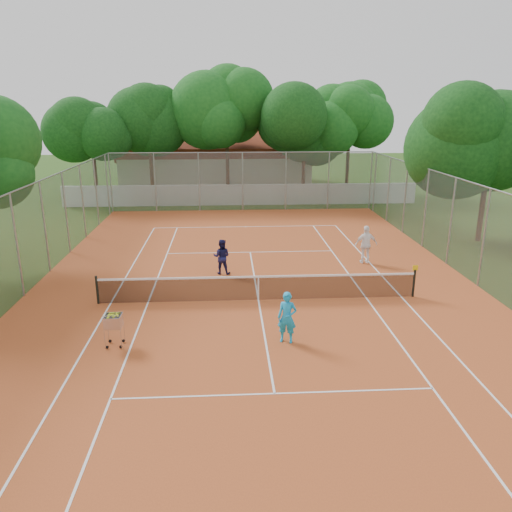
{
  "coord_description": "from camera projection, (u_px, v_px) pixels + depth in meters",
  "views": [
    {
      "loc": [
        -1.14,
        -17.47,
        7.03
      ],
      "look_at": [
        0.0,
        1.5,
        1.3
      ],
      "focal_mm": 35.0,
      "sensor_mm": 36.0,
      "label": 1
    }
  ],
  "objects": [
    {
      "name": "tropical_trees",
      "position": [
        240.0,
        133.0,
        38.37
      ],
      "size": [
        29.0,
        19.0,
        10.0
      ],
      "primitive_type": "cube",
      "color": "#0D3711",
      "rests_on": "ground"
    },
    {
      "name": "perimeter_fence",
      "position": [
        258.0,
        250.0,
        18.21
      ],
      "size": [
        18.0,
        34.0,
        4.0
      ],
      "primitive_type": "cube",
      "color": "slate",
      "rests_on": "ground"
    },
    {
      "name": "clubhouse",
      "position": [
        216.0,
        161.0,
        45.75
      ],
      "size": [
        16.4,
        9.0,
        4.4
      ],
      "primitive_type": "cube",
      "color": "beige",
      "rests_on": "ground"
    },
    {
      "name": "ball_hopper",
      "position": [
        114.0,
        329.0,
        15.05
      ],
      "size": [
        0.69,
        0.69,
        1.1
      ],
      "primitive_type": "cube",
      "rotation": [
        0.0,
        0.0,
        0.38
      ],
      "color": "silver",
      "rests_on": "court_pad"
    },
    {
      "name": "player_far_left",
      "position": [
        222.0,
        257.0,
        21.52
      ],
      "size": [
        0.85,
        0.72,
        1.54
      ],
      "primitive_type": "imported",
      "rotation": [
        0.0,
        0.0,
        2.95
      ],
      "color": "#161744",
      "rests_on": "court_pad"
    },
    {
      "name": "court_pad",
      "position": [
        258.0,
        300.0,
        18.79
      ],
      "size": [
        18.0,
        34.0,
        0.02
      ],
      "primitive_type": "cube",
      "color": "#B24F22",
      "rests_on": "ground"
    },
    {
      "name": "boundary_wall",
      "position": [
        242.0,
        195.0,
        36.73
      ],
      "size": [
        26.0,
        0.3,
        1.5
      ],
      "primitive_type": "cube",
      "color": "silver",
      "rests_on": "ground"
    },
    {
      "name": "ground",
      "position": [
        258.0,
        300.0,
        18.79
      ],
      "size": [
        120.0,
        120.0,
        0.0
      ],
      "primitive_type": "plane",
      "color": "#203D10",
      "rests_on": "ground"
    },
    {
      "name": "court_lines",
      "position": [
        258.0,
        300.0,
        18.78
      ],
      "size": [
        10.98,
        23.78,
        0.01
      ],
      "primitive_type": "cube",
      "color": "white",
      "rests_on": "court_pad"
    },
    {
      "name": "player_near",
      "position": [
        287.0,
        318.0,
        15.24
      ],
      "size": [
        0.67,
        0.54,
        1.61
      ],
      "primitive_type": "imported",
      "rotation": [
        0.0,
        0.0,
        -0.29
      ],
      "color": "#1899D3",
      "rests_on": "court_pad"
    },
    {
      "name": "player_far_right",
      "position": [
        366.0,
        245.0,
        22.96
      ],
      "size": [
        1.05,
        0.45,
        1.77
      ],
      "primitive_type": "imported",
      "rotation": [
        0.0,
        0.0,
        3.16
      ],
      "color": "white",
      "rests_on": "court_pad"
    },
    {
      "name": "tennis_net",
      "position": [
        258.0,
        288.0,
        18.64
      ],
      "size": [
        11.88,
        0.1,
        0.98
      ],
      "primitive_type": "cube",
      "color": "black",
      "rests_on": "court_pad"
    }
  ]
}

